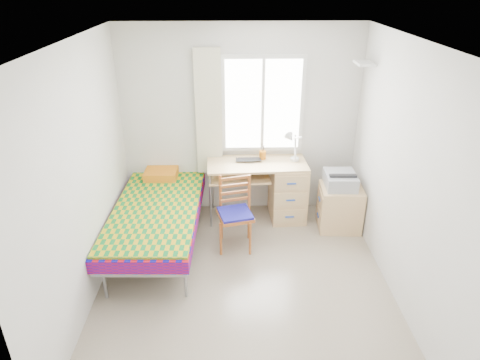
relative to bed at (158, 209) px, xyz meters
name	(u,v)px	position (x,y,z in m)	size (l,w,h in m)	color
floor	(244,282)	(1.05, -0.87, -0.47)	(3.50, 3.50, 0.00)	#BCAD93
ceiling	(245,42)	(1.05, -0.87, 2.13)	(3.50, 3.50, 0.00)	white
wall_back	(240,122)	(1.05, 0.88, 0.83)	(3.20, 3.20, 0.00)	silver
wall_left	(82,180)	(-0.55, -0.87, 0.83)	(3.50, 3.50, 0.00)	silver
wall_right	(405,177)	(2.65, -0.87, 0.83)	(3.50, 3.50, 0.00)	silver
window	(263,105)	(1.35, 0.86, 1.08)	(1.10, 0.04, 1.30)	white
curtain	(209,114)	(0.63, 0.81, 0.98)	(0.35, 0.05, 1.70)	beige
floating_shelf	(364,63)	(2.54, 0.53, 1.68)	(0.20, 0.32, 0.03)	white
bed	(158,209)	(0.00, 0.00, 0.00)	(1.09, 2.25, 0.96)	gray
desk	(283,188)	(1.63, 0.58, -0.02)	(1.36, 0.67, 0.83)	tan
chair	(236,209)	(0.97, -0.10, 0.05)	(0.48, 0.48, 0.92)	#B06C22
cabinet	(340,208)	(2.37, 0.28, -0.17)	(0.58, 0.52, 0.60)	#DBAF70
printer	(340,180)	(2.35, 0.32, 0.23)	(0.40, 0.46, 0.19)	#A5A8AD
laptop	(249,161)	(1.16, 0.59, 0.38)	(0.34, 0.22, 0.03)	black
pen_cup	(263,155)	(1.35, 0.71, 0.42)	(0.09, 0.09, 0.11)	orange
task_lamp	(292,143)	(1.72, 0.53, 0.66)	(0.24, 0.34, 0.47)	white
book	(242,179)	(1.07, 0.57, 0.12)	(0.17, 0.23, 0.02)	gray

